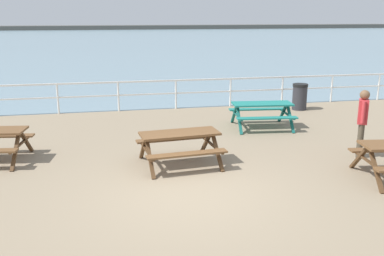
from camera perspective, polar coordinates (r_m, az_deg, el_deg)
ground_plane at (r=8.61m, az=-0.31°, el=-9.13°), size 30.00×24.00×0.20m
sea_band at (r=60.58m, az=-10.44°, el=11.36°), size 142.00×90.00×0.01m
distant_shoreline at (r=103.53m, az=-11.13°, el=12.66°), size 142.00×6.00×1.80m
seaward_railing at (r=15.76m, az=-5.92°, el=5.10°), size 23.07×0.07×1.08m
picnic_table_near_right at (r=9.92m, az=-1.64°, el=-1.65°), size 1.93×1.69×0.80m
picnic_table_far_left at (r=13.36m, az=9.24°, el=2.48°), size 1.95×1.71×0.80m
visitor at (r=11.14m, az=21.58°, el=1.08°), size 0.37×0.46×1.66m
litter_bin at (r=16.26m, az=14.04°, el=4.04°), size 0.55×0.55×0.95m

